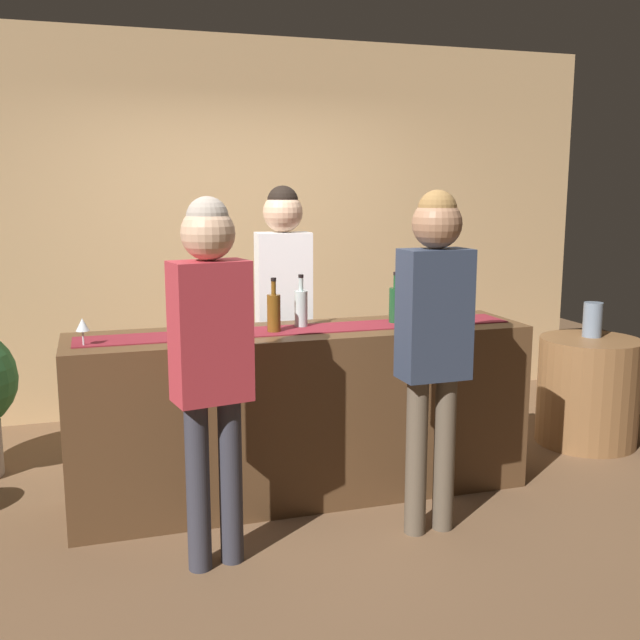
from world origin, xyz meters
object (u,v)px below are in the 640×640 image
Objects in this scene: customer_sipping at (434,324)px; round_side_table at (588,391)px; bartender at (284,292)px; wine_bottle_clear at (301,308)px; wine_glass_mid_counter at (83,326)px; customer_browsing at (211,344)px; wine_bottle_green at (395,304)px; wine_bottle_amber at (274,312)px; vase_on_side_table at (593,320)px; wine_glass_near_customer at (207,317)px.

customer_sipping is 2.01m from round_side_table.
wine_bottle_clear is at bearing 90.82° from bartender.
bartender is 1.01× the size of customer_sipping.
customer_browsing is (0.55, -0.57, -0.01)m from wine_glass_mid_counter.
wine_bottle_green is at bearing 4.27° from wine_glass_mid_counter.
wine_bottle_amber reaches higher than vase_on_side_table.
wine_glass_mid_counter is at bearing 33.17° from bartender.
wine_glass_mid_counter is 0.60× the size of vase_on_side_table.
wine_glass_near_customer is at bearing -172.77° from vase_on_side_table.
wine_bottle_clear is 1.00× the size of wine_bottle_amber.
wine_glass_mid_counter is at bearing -172.84° from vase_on_side_table.
wine_bottle_green is (0.56, -0.04, 0.00)m from wine_bottle_clear.
wine_glass_near_customer is at bearing 147.25° from customer_sipping.
wine_bottle_amber is 0.64m from bartender.
wine_glass_near_customer is (-1.11, -0.05, -0.01)m from wine_bottle_green.
customer_sipping reaches higher than wine_bottle_green.
wine_bottle_clear is 2.10× the size of wine_glass_near_customer.
wine_glass_mid_counter is at bearing -171.63° from wine_bottle_clear.
customer_sipping is (0.45, -1.23, -0.02)m from bartender.
customer_sipping reaches higher than wine_bottle_amber.
wine_glass_mid_counter is 3.40m from round_side_table.
wine_bottle_clear is 0.51m from bartender.
vase_on_side_table is (2.72, 0.34, -0.22)m from wine_glass_near_customer.
customer_browsing reaches higher than round_side_table.
round_side_table is (2.12, 0.19, -0.72)m from wine_bottle_clear.
wine_bottle_clear is 0.87m from customer_sipping.
wine_glass_mid_counter is 3.38m from vase_on_side_table.
wine_bottle_amber is 2.39m from vase_on_side_table.
wine_glass_near_customer is at bearing 6.83° from wine_glass_mid_counter.
wine_bottle_green is at bearing 138.14° from bartender.
bartender reaches higher than customer_browsing.
bartender is 1.31m from customer_sipping.
customer_browsing reaches higher than wine_glass_mid_counter.
wine_bottle_amber is 1.26× the size of vase_on_side_table.
wine_bottle_amber is 2.10× the size of wine_glass_near_customer.
round_side_table is at bearing -128.52° from vase_on_side_table.
wine_bottle_clear reaches higher than vase_on_side_table.
round_side_table is (2.30, 0.29, -0.72)m from wine_bottle_amber.
wine_bottle_clear is at bearing 122.04° from customer_sipping.
vase_on_side_table is (1.68, 0.97, -0.23)m from customer_sipping.
round_side_table is (1.56, 0.23, -0.72)m from wine_bottle_green.
wine_bottle_clear is 0.17× the size of bartender.
vase_on_side_table is (2.80, 0.99, -0.21)m from customer_browsing.
wine_bottle_clear and wine_bottle_amber have the same top height.
customer_sipping reaches higher than wine_glass_mid_counter.
wine_bottle_green is 2.10× the size of wine_glass_mid_counter.
wine_bottle_green is at bearing 4.63° from wine_bottle_amber.
bartender is 2.17m from vase_on_side_table.
bartender is 1.03× the size of customer_browsing.
vase_on_side_table is at bearing 7.16° from wine_glass_mid_counter.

